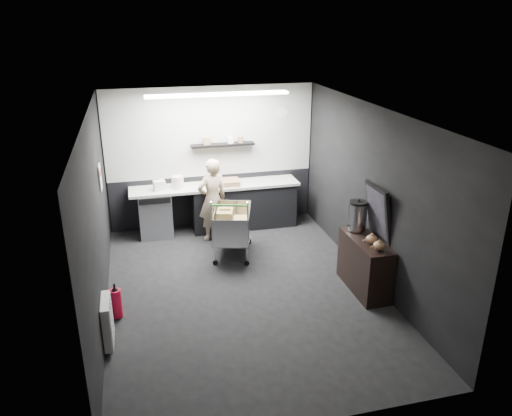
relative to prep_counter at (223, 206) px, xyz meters
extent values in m
plane|color=black|center=(-0.14, -2.42, -0.46)|extent=(5.50, 5.50, 0.00)
plane|color=beige|center=(-0.14, -2.42, 2.24)|extent=(5.50, 5.50, 0.00)
plane|color=black|center=(-0.14, 0.33, 0.89)|extent=(5.50, 0.00, 5.50)
plane|color=black|center=(-0.14, -5.17, 0.89)|extent=(5.50, 0.00, 5.50)
plane|color=black|center=(-2.14, -2.42, 0.89)|extent=(0.00, 5.50, 5.50)
plane|color=black|center=(1.86, -2.42, 0.89)|extent=(0.00, 5.50, 5.50)
cube|color=#BBBAB6|center=(-0.14, 0.31, 1.39)|extent=(3.95, 0.02, 1.70)
cube|color=black|center=(-0.14, 0.31, 0.04)|extent=(3.95, 0.02, 1.00)
cube|color=black|center=(0.06, 0.20, 1.16)|extent=(1.20, 0.22, 0.04)
cylinder|color=white|center=(1.26, 0.30, 1.69)|extent=(0.20, 0.03, 0.20)
cube|color=white|center=(-2.12, -1.12, 1.09)|extent=(0.02, 0.30, 0.40)
cube|color=red|center=(-2.11, -1.12, 1.16)|extent=(0.02, 0.22, 0.10)
cube|color=white|center=(-2.08, -3.32, -0.11)|extent=(0.10, 0.50, 0.60)
cube|color=white|center=(-0.14, -0.57, 2.21)|extent=(2.40, 0.20, 0.04)
cube|color=black|center=(0.41, 0.00, -0.03)|extent=(2.00, 0.56, 0.85)
cube|color=beige|center=(-0.14, 0.00, 0.42)|extent=(3.20, 0.60, 0.05)
cube|color=#9EA0A5|center=(-1.29, 0.00, -0.03)|extent=(0.60, 0.58, 0.85)
cube|color=black|center=(-1.29, -0.30, 0.32)|extent=(0.56, 0.02, 0.10)
imported|color=beige|center=(-0.27, -0.45, 0.31)|extent=(0.64, 0.50, 1.54)
cube|color=silver|center=(-0.05, -1.16, -0.12)|extent=(0.84, 1.07, 0.02)
cube|color=silver|center=(-0.34, -1.16, 0.12)|extent=(0.27, 0.91, 0.50)
cube|color=silver|center=(0.25, -1.16, 0.12)|extent=(0.27, 0.91, 0.50)
cube|color=silver|center=(-0.05, -1.62, 0.12)|extent=(0.59, 0.18, 0.50)
cube|color=silver|center=(-0.05, -0.70, 0.12)|extent=(0.59, 0.18, 0.50)
cylinder|color=silver|center=(-0.31, -1.59, -0.27)|extent=(0.02, 0.02, 0.33)
cylinder|color=silver|center=(0.22, -1.59, -0.27)|extent=(0.02, 0.02, 0.33)
cylinder|color=silver|center=(-0.31, -0.73, -0.27)|extent=(0.02, 0.02, 0.33)
cylinder|color=silver|center=(0.22, -0.73, -0.27)|extent=(0.02, 0.02, 0.33)
cylinder|color=green|center=(-0.05, -1.68, 0.65)|extent=(0.59, 0.19, 0.03)
cube|color=olive|center=(-0.18, -1.05, 0.11)|extent=(0.34, 0.39, 0.42)
cube|color=olive|center=(0.11, -1.29, 0.08)|extent=(0.32, 0.36, 0.38)
cylinder|color=black|center=(-0.31, -1.59, -0.41)|extent=(0.09, 0.05, 0.09)
cylinder|color=black|center=(-0.31, -0.73, -0.41)|extent=(0.09, 0.05, 0.09)
cylinder|color=black|center=(0.22, -1.59, -0.41)|extent=(0.09, 0.05, 0.09)
cylinder|color=black|center=(0.22, -0.73, -0.41)|extent=(0.09, 0.05, 0.09)
cube|color=black|center=(1.64, -2.82, -0.05)|extent=(0.41, 1.09, 0.82)
cylinder|color=silver|center=(1.64, -2.45, 0.59)|extent=(0.27, 0.27, 0.42)
cylinder|color=black|center=(1.64, -2.45, 0.82)|extent=(0.27, 0.27, 0.04)
sphere|color=black|center=(1.64, -2.45, 0.86)|extent=(0.05, 0.05, 0.05)
ellipsoid|color=brown|center=(1.64, -2.95, 0.44)|extent=(0.16, 0.16, 0.13)
ellipsoid|color=brown|center=(1.64, -3.18, 0.44)|extent=(0.16, 0.16, 0.13)
cube|color=black|center=(1.80, -2.77, 0.77)|extent=(0.19, 0.64, 0.82)
cube|color=black|center=(1.78, -2.77, 0.77)|extent=(0.13, 0.55, 0.70)
cylinder|color=red|center=(-1.99, -2.71, -0.23)|extent=(0.15, 0.15, 0.41)
cone|color=black|center=(-1.99, -2.71, 0.00)|extent=(0.10, 0.10, 0.06)
cylinder|color=black|center=(-1.99, -2.71, 0.04)|extent=(0.03, 0.03, 0.06)
cube|color=olive|center=(0.07, -0.05, 0.49)|extent=(0.51, 0.40, 0.10)
cylinder|color=silver|center=(-0.84, 0.00, 0.56)|extent=(0.23, 0.23, 0.23)
cube|color=white|center=(-1.17, -0.05, 0.53)|extent=(0.23, 0.19, 0.18)
camera|label=1|loc=(-1.56, -8.87, 3.45)|focal=35.00mm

